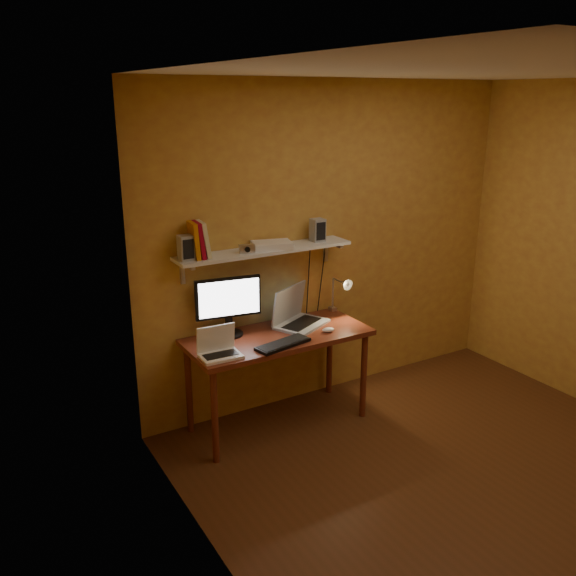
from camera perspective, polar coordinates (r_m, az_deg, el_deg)
room at (r=3.88m, az=17.60°, el=-0.81°), size 3.44×3.24×2.64m
desk at (r=4.63m, az=-0.93°, el=-5.37°), size 1.40×0.60×0.75m
wall_shelf at (r=4.57m, az=-2.18°, el=3.51°), size 1.40×0.25×0.21m
monitor at (r=4.52m, az=-5.60°, el=-1.43°), size 0.49×0.24×0.45m
laptop at (r=4.77m, az=0.74°, el=-2.51°), size 0.50×0.44×0.30m
netbook at (r=4.25m, az=-6.52°, el=-5.58°), size 0.28×0.21×0.21m
keyboard at (r=4.40m, az=-0.47°, el=-5.28°), size 0.44×0.22×0.02m
mouse at (r=4.65m, az=3.78°, el=-3.93°), size 0.11×0.08×0.03m
desk_lamp at (r=4.96m, az=4.98°, el=-0.22°), size 0.09×0.23×0.38m
speaker_left at (r=4.28m, az=-9.54°, el=3.74°), size 0.10×0.10×0.18m
speaker_right at (r=4.79m, az=2.78°, el=5.44°), size 0.10×0.10×0.18m
books at (r=4.32m, az=-8.36°, el=4.48°), size 0.15×0.18×0.26m
shelf_camera at (r=4.43m, az=-3.87°, el=3.68°), size 0.12×0.06×0.07m
router at (r=4.57m, az=-1.52°, el=4.05°), size 0.33×0.27×0.05m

